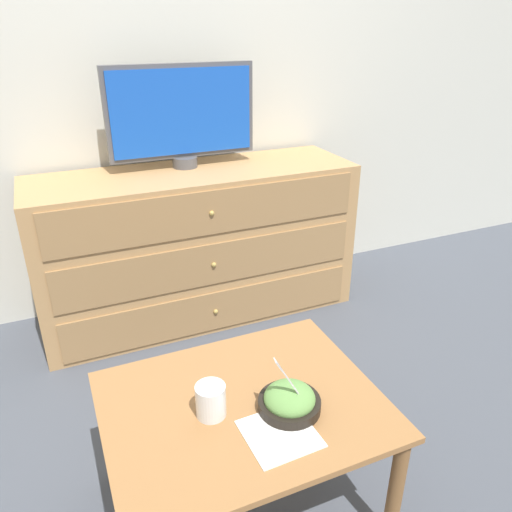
% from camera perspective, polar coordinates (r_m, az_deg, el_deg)
% --- Properties ---
extents(ground_plane, '(12.00, 12.00, 0.00)m').
position_cam_1_polar(ground_plane, '(2.98, -8.48, -3.65)').
color(ground_plane, '#474C56').
extents(wall_back, '(12.00, 0.05, 2.60)m').
position_cam_1_polar(wall_back, '(2.64, -10.57, 22.08)').
color(wall_back, silver).
rests_on(wall_back, ground_plane).
extents(dresser, '(1.58, 0.51, 0.78)m').
position_cam_1_polar(dresser, '(2.58, -6.65, 1.28)').
color(dresser, tan).
rests_on(dresser, ground_plane).
extents(tv, '(0.71, 0.12, 0.48)m').
position_cam_1_polar(tv, '(2.47, -8.48, 15.76)').
color(tv, '#515156').
rests_on(tv, dresser).
extents(coffee_table, '(0.80, 0.64, 0.43)m').
position_cam_1_polar(coffee_table, '(1.55, -1.50, -18.10)').
color(coffee_table, '#9E6B3D').
rests_on(coffee_table, ground_plane).
extents(takeout_bowl, '(0.18, 0.18, 0.20)m').
position_cam_1_polar(takeout_bowl, '(1.47, 3.84, -16.17)').
color(takeout_bowl, black).
rests_on(takeout_bowl, coffee_table).
extents(drink_cup, '(0.09, 0.09, 0.10)m').
position_cam_1_polar(drink_cup, '(1.45, -5.18, -16.31)').
color(drink_cup, beige).
rests_on(drink_cup, coffee_table).
extents(napkin, '(0.19, 0.19, 0.00)m').
position_cam_1_polar(napkin, '(1.42, 2.73, -19.61)').
color(napkin, white).
rests_on(napkin, coffee_table).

